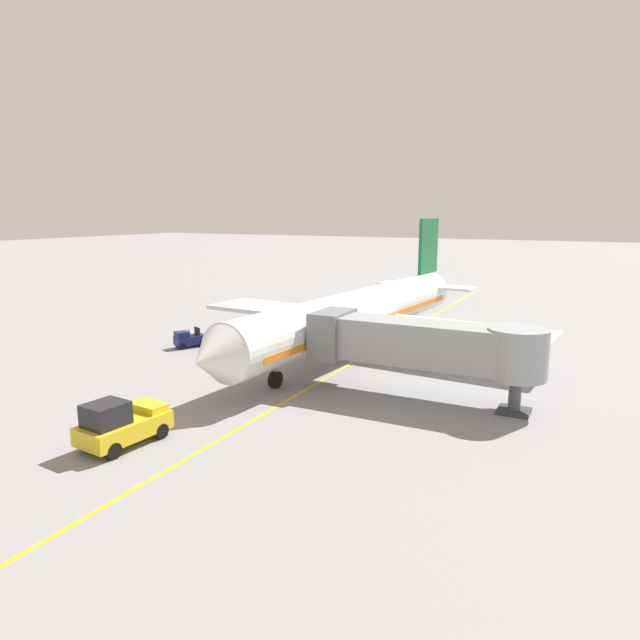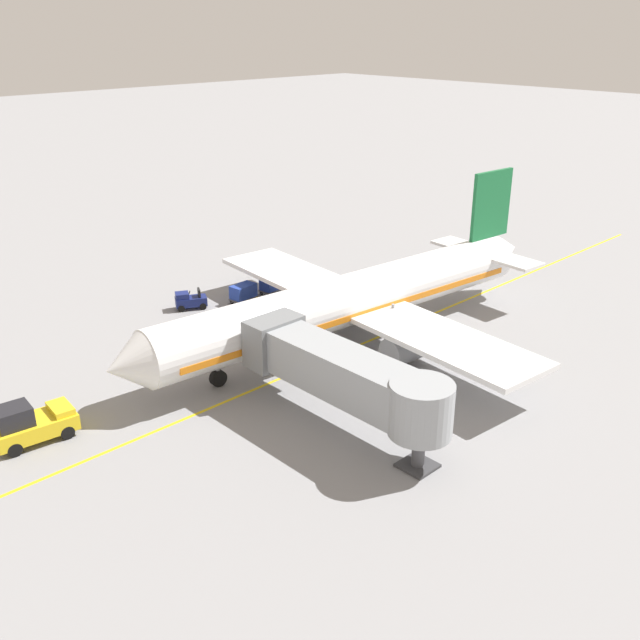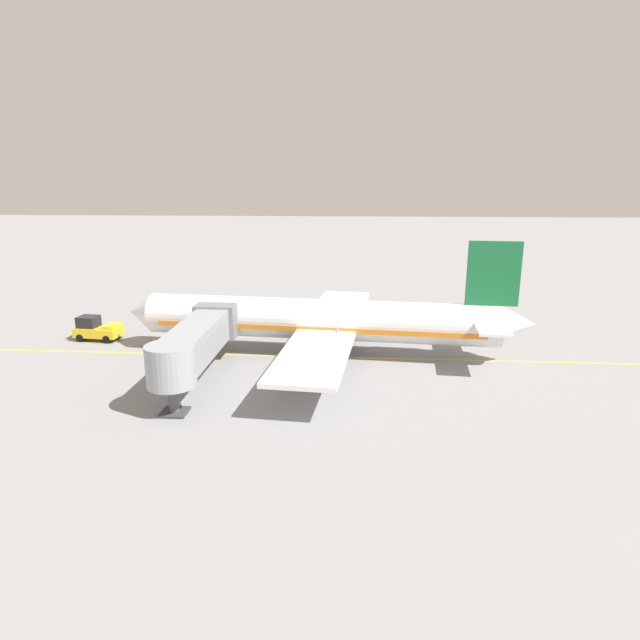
# 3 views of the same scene
# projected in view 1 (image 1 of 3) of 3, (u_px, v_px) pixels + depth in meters

# --- Properties ---
(ground_plane) EXTENTS (400.00, 400.00, 0.00)m
(ground_plane) POSITION_uv_depth(u_px,v_px,m) (376.00, 349.00, 47.30)
(ground_plane) COLOR gray
(gate_lead_in_line) EXTENTS (0.24, 80.00, 0.01)m
(gate_lead_in_line) POSITION_uv_depth(u_px,v_px,m) (376.00, 349.00, 47.30)
(gate_lead_in_line) COLOR gold
(gate_lead_in_line) RESTS_ON ground
(parked_airliner) EXTENTS (30.34, 37.35, 10.63)m
(parked_airliner) POSITION_uv_depth(u_px,v_px,m) (359.00, 313.00, 45.89)
(parked_airliner) COLOR white
(parked_airliner) RESTS_ON ground
(jet_bridge) EXTENTS (14.24, 3.50, 4.98)m
(jet_bridge) POSITION_uv_depth(u_px,v_px,m) (422.00, 344.00, 34.17)
(jet_bridge) COLOR #93999E
(jet_bridge) RESTS_ON ground
(pushback_tractor) EXTENTS (2.63, 4.60, 2.40)m
(pushback_tractor) POSITION_uv_depth(u_px,v_px,m) (121.00, 424.00, 27.63)
(pushback_tractor) COLOR gold
(pushback_tractor) RESTS_ON ground
(baggage_tug_lead) EXTENTS (2.32, 2.76, 1.62)m
(baggage_tug_lead) POSITION_uv_depth(u_px,v_px,m) (269.00, 337.00, 48.73)
(baggage_tug_lead) COLOR gold
(baggage_tug_lead) RESTS_ON ground
(baggage_tug_trailing) EXTENTS (2.22, 2.77, 1.62)m
(baggage_tug_trailing) POSITION_uv_depth(u_px,v_px,m) (189.00, 339.00, 47.84)
(baggage_tug_trailing) COLOR navy
(baggage_tug_trailing) RESTS_ON ground
(baggage_tug_spare) EXTENTS (1.74, 2.70, 1.62)m
(baggage_tug_spare) POSITION_uv_depth(u_px,v_px,m) (242.00, 347.00, 44.98)
(baggage_tug_spare) COLOR #B21E1E
(baggage_tug_spare) RESTS_ON ground
(baggage_cart_front) EXTENTS (1.51, 2.95, 1.58)m
(baggage_cart_front) POSITION_uv_depth(u_px,v_px,m) (235.00, 330.00, 50.37)
(baggage_cart_front) COLOR #4C4C51
(baggage_cart_front) RESTS_ON ground
(baggage_cart_second_in_train) EXTENTS (1.51, 2.95, 1.58)m
(baggage_cart_second_in_train) POSITION_uv_depth(u_px,v_px,m) (255.00, 324.00, 53.07)
(baggage_cart_second_in_train) COLOR #4C4C51
(baggage_cart_second_in_train) RESTS_ON ground
(baggage_cart_third_in_train) EXTENTS (1.51, 2.95, 1.58)m
(baggage_cart_third_in_train) POSITION_uv_depth(u_px,v_px,m) (273.00, 319.00, 55.47)
(baggage_cart_third_in_train) COLOR #4C4C51
(baggage_cart_third_in_train) RESTS_ON ground
(ground_crew_wing_walker) EXTENTS (0.72, 0.34, 1.69)m
(ground_crew_wing_walker) POSITION_uv_depth(u_px,v_px,m) (294.00, 324.00, 52.84)
(ground_crew_wing_walker) COLOR #232328
(ground_crew_wing_walker) RESTS_ON ground
(safety_cone_nose_left) EXTENTS (0.36, 0.36, 0.59)m
(safety_cone_nose_left) POSITION_uv_depth(u_px,v_px,m) (237.00, 379.00, 37.92)
(safety_cone_nose_left) COLOR black
(safety_cone_nose_left) RESTS_ON ground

